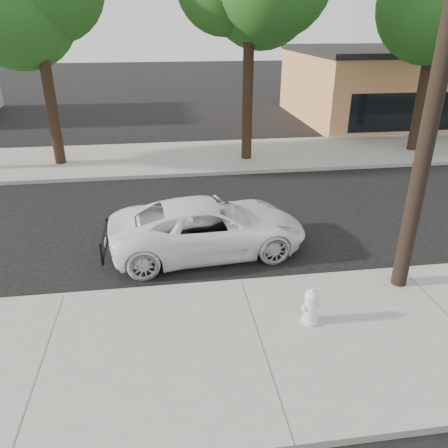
% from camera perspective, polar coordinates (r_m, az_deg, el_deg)
% --- Properties ---
extents(ground, '(120.00, 120.00, 0.00)m').
position_cam_1_polar(ground, '(12.17, 0.49, -2.76)').
color(ground, black).
rests_on(ground, ground).
extents(near_sidewalk, '(90.00, 4.40, 0.15)m').
position_cam_1_polar(near_sidewalk, '(8.61, 4.90, -15.65)').
color(near_sidewalk, gray).
rests_on(near_sidewalk, ground).
extents(far_sidewalk, '(90.00, 5.00, 0.15)m').
position_cam_1_polar(far_sidewalk, '(20.00, -3.16, 8.77)').
color(far_sidewalk, gray).
rests_on(far_sidewalk, ground).
extents(curb_near, '(90.00, 0.12, 0.16)m').
position_cam_1_polar(curb_near, '(10.34, 2.24, -7.78)').
color(curb_near, '#9E9B93').
rests_on(curb_near, ground).
extents(building_main, '(18.00, 10.00, 4.00)m').
position_cam_1_polar(building_main, '(32.14, 26.32, 16.06)').
color(building_main, tan).
rests_on(building_main, ground).
extents(utility_pole, '(1.40, 0.34, 9.00)m').
position_cam_1_polar(utility_pole, '(9.55, 26.28, 16.74)').
color(utility_pole, black).
rests_on(utility_pole, near_sidewalk).
extents(tree_b, '(4.34, 4.20, 8.45)m').
position_cam_1_polar(tree_b, '(19.16, -22.93, 24.74)').
color(tree_b, black).
rests_on(tree_b, far_sidewalk).
extents(tree_d, '(4.50, 4.35, 8.75)m').
position_cam_1_polar(tree_d, '(22.03, 26.92, 24.46)').
color(tree_d, black).
rests_on(tree_d, far_sidewalk).
extents(police_cruiser, '(5.36, 2.85, 1.44)m').
position_cam_1_polar(police_cruiser, '(11.57, -2.04, -0.35)').
color(police_cruiser, white).
rests_on(police_cruiser, ground).
extents(fire_hydrant, '(0.40, 0.36, 0.74)m').
position_cam_1_polar(fire_hydrant, '(9.00, 11.27, -10.58)').
color(fire_hydrant, silver).
rests_on(fire_hydrant, near_sidewalk).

